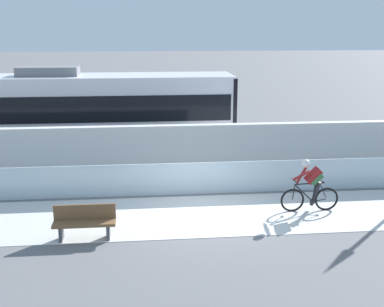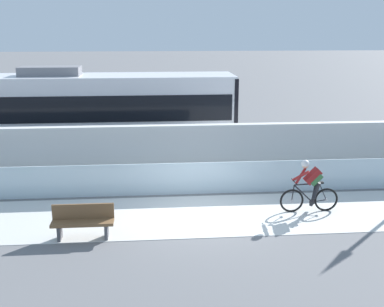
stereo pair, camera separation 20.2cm
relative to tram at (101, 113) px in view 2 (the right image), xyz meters
name	(u,v)px [view 2 (the right image)]	position (x,y,z in m)	size (l,w,h in m)	color
ground_plane	(203,215)	(3.53, -6.85, -1.89)	(200.00, 200.00, 0.00)	slate
bike_path_deck	(203,215)	(3.53, -6.85, -1.89)	(32.00, 3.20, 0.01)	silver
glass_parapet	(197,178)	(3.53, -5.00, -1.36)	(32.00, 0.05, 1.07)	silver
concrete_barrier_wall	(192,151)	(3.53, -3.20, -0.91)	(32.00, 0.36, 1.97)	silver
tram_rail_near	(187,159)	(3.53, -0.72, -1.89)	(32.00, 0.08, 0.01)	#595654
tram_rail_far	(185,150)	(3.53, 0.72, -1.89)	(32.00, 0.08, 0.01)	#595654
tram	(101,113)	(0.00, 0.00, 0.00)	(11.06, 2.54, 3.81)	silver
cyclist_on_bike	(310,187)	(6.72, -6.85, -1.11)	(1.77, 0.58, 1.61)	black
bench	(83,221)	(0.26, -8.14, -1.41)	(1.60, 0.45, 0.89)	brown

